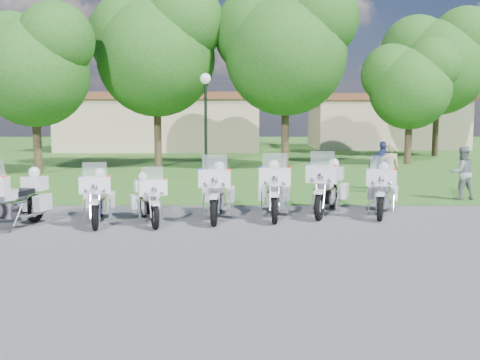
{
  "coord_description": "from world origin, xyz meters",
  "views": [
    {
      "loc": [
        -0.31,
        -12.01,
        2.56
      ],
      "look_at": [
        -0.3,
        1.2,
        0.95
      ],
      "focal_mm": 40.0,
      "sensor_mm": 36.0,
      "label": 1
    }
  ],
  "objects_px": {
    "motorcycle_2": "(98,196)",
    "lamp_post": "(206,99)",
    "motorcycle_6": "(328,187)",
    "bystander_a": "(390,169)",
    "motorcycle_4": "(217,191)",
    "motorcycle_5": "(274,189)",
    "motorcycle_1": "(16,199)",
    "motorcycle_3": "(148,198)",
    "motorcycle_7": "(382,189)",
    "bystander_b": "(462,173)",
    "bystander_c": "(383,166)"
  },
  "relations": [
    {
      "from": "motorcycle_2",
      "to": "motorcycle_4",
      "type": "distance_m",
      "value": 2.88
    },
    {
      "from": "motorcycle_4",
      "to": "motorcycle_7",
      "type": "bearing_deg",
      "value": -171.23
    },
    {
      "from": "motorcycle_2",
      "to": "motorcycle_3",
      "type": "distance_m",
      "value": 1.19
    },
    {
      "from": "motorcycle_3",
      "to": "motorcycle_7",
      "type": "height_order",
      "value": "motorcycle_7"
    },
    {
      "from": "motorcycle_5",
      "to": "motorcycle_1",
      "type": "bearing_deg",
      "value": 17.05
    },
    {
      "from": "motorcycle_2",
      "to": "motorcycle_3",
      "type": "height_order",
      "value": "motorcycle_2"
    },
    {
      "from": "bystander_b",
      "to": "motorcycle_2",
      "type": "bearing_deg",
      "value": 10.9
    },
    {
      "from": "motorcycle_4",
      "to": "bystander_a",
      "type": "relative_size",
      "value": 1.49
    },
    {
      "from": "motorcycle_3",
      "to": "motorcycle_5",
      "type": "relative_size",
      "value": 0.81
    },
    {
      "from": "motorcycle_3",
      "to": "lamp_post",
      "type": "height_order",
      "value": "lamp_post"
    },
    {
      "from": "bystander_a",
      "to": "bystander_b",
      "type": "relative_size",
      "value": 1.01
    },
    {
      "from": "motorcycle_5",
      "to": "lamp_post",
      "type": "bearing_deg",
      "value": -71.97
    },
    {
      "from": "lamp_post",
      "to": "bystander_b",
      "type": "bearing_deg",
      "value": -34.85
    },
    {
      "from": "motorcycle_2",
      "to": "motorcycle_3",
      "type": "bearing_deg",
      "value": 169.79
    },
    {
      "from": "motorcycle_7",
      "to": "bystander_b",
      "type": "relative_size",
      "value": 1.4
    },
    {
      "from": "motorcycle_7",
      "to": "lamp_post",
      "type": "relative_size",
      "value": 0.54
    },
    {
      "from": "motorcycle_5",
      "to": "lamp_post",
      "type": "xyz_separation_m",
      "value": [
        -2.25,
        8.28,
        2.49
      ]
    },
    {
      "from": "motorcycle_4",
      "to": "lamp_post",
      "type": "xyz_separation_m",
      "value": [
        -0.81,
        8.56,
        2.5
      ]
    },
    {
      "from": "lamp_post",
      "to": "bystander_a",
      "type": "bearing_deg",
      "value": -35.37
    },
    {
      "from": "motorcycle_5",
      "to": "motorcycle_7",
      "type": "bearing_deg",
      "value": -172.47
    },
    {
      "from": "motorcycle_6",
      "to": "bystander_b",
      "type": "distance_m",
      "value": 4.99
    },
    {
      "from": "motorcycle_6",
      "to": "motorcycle_7",
      "type": "bearing_deg",
      "value": -164.51
    },
    {
      "from": "lamp_post",
      "to": "bystander_b",
      "type": "xyz_separation_m",
      "value": [
        8.1,
        -5.64,
        -2.37
      ]
    },
    {
      "from": "motorcycle_6",
      "to": "bystander_a",
      "type": "xyz_separation_m",
      "value": [
        2.58,
        3.48,
        0.12
      ]
    },
    {
      "from": "motorcycle_6",
      "to": "motorcycle_5",
      "type": "bearing_deg",
      "value": 34.18
    },
    {
      "from": "motorcycle_3",
      "to": "motorcycle_6",
      "type": "xyz_separation_m",
      "value": [
        4.5,
        1.17,
        0.12
      ]
    },
    {
      "from": "motorcycle_4",
      "to": "lamp_post",
      "type": "distance_m",
      "value": 8.96
    },
    {
      "from": "lamp_post",
      "to": "bystander_c",
      "type": "distance_m",
      "value": 7.56
    },
    {
      "from": "lamp_post",
      "to": "bystander_c",
      "type": "bearing_deg",
      "value": -28.71
    },
    {
      "from": "motorcycle_6",
      "to": "motorcycle_7",
      "type": "distance_m",
      "value": 1.4
    },
    {
      "from": "motorcycle_1",
      "to": "motorcycle_3",
      "type": "bearing_deg",
      "value": -154.01
    },
    {
      "from": "motorcycle_4",
      "to": "bystander_a",
      "type": "xyz_separation_m",
      "value": [
        5.44,
        4.12,
        0.13
      ]
    },
    {
      "from": "motorcycle_2",
      "to": "motorcycle_7",
      "type": "distance_m",
      "value": 7.16
    },
    {
      "from": "motorcycle_3",
      "to": "motorcycle_2",
      "type": "bearing_deg",
      "value": -19.42
    },
    {
      "from": "motorcycle_2",
      "to": "motorcycle_4",
      "type": "relative_size",
      "value": 0.91
    },
    {
      "from": "bystander_a",
      "to": "bystander_b",
      "type": "xyz_separation_m",
      "value": [
        1.85,
        -1.2,
        -0.01
      ]
    },
    {
      "from": "motorcycle_7",
      "to": "bystander_a",
      "type": "xyz_separation_m",
      "value": [
        1.2,
        3.6,
        0.17
      ]
    },
    {
      "from": "motorcycle_2",
      "to": "lamp_post",
      "type": "xyz_separation_m",
      "value": [
        2.01,
        9.1,
        2.55
      ]
    },
    {
      "from": "motorcycle_4",
      "to": "bystander_c",
      "type": "relative_size",
      "value": 1.48
    },
    {
      "from": "motorcycle_2",
      "to": "bystander_b",
      "type": "xyz_separation_m",
      "value": [
        10.12,
        3.46,
        0.18
      ]
    },
    {
      "from": "motorcycle_3",
      "to": "motorcycle_6",
      "type": "bearing_deg",
      "value": 175.01
    },
    {
      "from": "motorcycle_6",
      "to": "bystander_c",
      "type": "height_order",
      "value": "motorcycle_6"
    },
    {
      "from": "motorcycle_5",
      "to": "lamp_post",
      "type": "distance_m",
      "value": 8.93
    },
    {
      "from": "motorcycle_5",
      "to": "motorcycle_4",
      "type": "bearing_deg",
      "value": 14.07
    },
    {
      "from": "motorcycle_5",
      "to": "motorcycle_7",
      "type": "height_order",
      "value": "motorcycle_5"
    },
    {
      "from": "motorcycle_2",
      "to": "lamp_post",
      "type": "bearing_deg",
      "value": -112.87
    },
    {
      "from": "motorcycle_6",
      "to": "bystander_a",
      "type": "relative_size",
      "value": 1.46
    },
    {
      "from": "bystander_a",
      "to": "bystander_c",
      "type": "xyz_separation_m",
      "value": [
        0.04,
        0.99,
        0.01
      ]
    },
    {
      "from": "bystander_b",
      "to": "motorcycle_3",
      "type": "bearing_deg",
      "value": 13.19
    },
    {
      "from": "motorcycle_6",
      "to": "bystander_a",
      "type": "bearing_deg",
      "value": -106.19
    }
  ]
}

